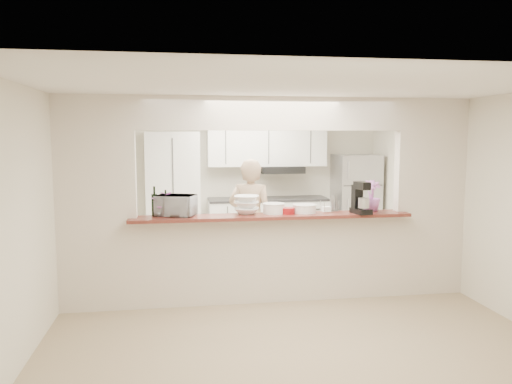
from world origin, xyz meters
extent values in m
plane|color=tan|center=(0.00, 0.00, 0.00)|extent=(6.00, 6.00, 0.00)
cube|color=silver|center=(0.00, 1.55, 0.01)|extent=(5.00, 2.90, 0.01)
cube|color=beige|center=(-2.05, 0.00, 1.25)|extent=(0.90, 0.15, 2.50)
cube|color=beige|center=(2.05, 0.00, 1.25)|extent=(0.90, 0.15, 2.50)
cube|color=beige|center=(0.00, 0.00, 2.30)|extent=(3.20, 0.15, 0.40)
cube|color=beige|center=(0.00, 0.00, 0.53)|extent=(3.20, 0.15, 1.05)
cube|color=brown|center=(0.00, -0.05, 1.07)|extent=(3.40, 0.38, 0.04)
cube|color=silver|center=(-1.20, 2.70, 1.05)|extent=(0.90, 0.60, 2.10)
cube|color=silver|center=(0.45, 2.70, 0.45)|extent=(2.10, 0.60, 0.90)
cube|color=#29292B|center=(0.45, 2.70, 0.92)|extent=(2.10, 0.62, 0.04)
cube|color=silver|center=(0.45, 2.83, 1.88)|extent=(2.10, 0.35, 0.75)
cube|color=black|center=(0.70, 2.72, 1.44)|extent=(0.75, 0.45, 0.12)
cube|color=black|center=(1.20, 2.40, 0.50)|extent=(0.55, 0.02, 0.55)
cube|color=#A7A6AB|center=(2.05, 2.65, 0.85)|extent=(0.75, 0.70, 1.70)
imported|color=pink|center=(-1.30, 0.05, 1.24)|extent=(0.29, 0.25, 0.30)
cylinder|color=black|center=(-1.40, 0.07, 1.22)|extent=(0.07, 0.07, 0.26)
cylinder|color=black|center=(-1.40, 0.07, 1.40)|extent=(0.02, 0.02, 0.09)
cylinder|color=black|center=(-1.27, 0.07, 1.21)|extent=(0.06, 0.06, 0.23)
cylinder|color=black|center=(-1.27, 0.07, 1.36)|extent=(0.02, 0.02, 0.08)
imported|color=#B0B0B5|center=(-1.15, 0.05, 1.21)|extent=(0.52, 0.43, 0.25)
imported|color=white|center=(-0.30, 0.05, 1.20)|extent=(0.37, 0.37, 0.22)
cylinder|color=white|center=(0.03, 0.03, 1.15)|extent=(0.26, 0.26, 0.12)
cylinder|color=white|center=(0.03, 0.03, 1.21)|extent=(0.27, 0.27, 0.01)
cylinder|color=white|center=(0.42, 0.03, 1.14)|extent=(0.29, 0.29, 0.10)
cylinder|color=white|center=(0.42, 0.03, 1.19)|extent=(0.30, 0.30, 0.01)
cylinder|color=maroon|center=(0.20, -0.03, 1.13)|extent=(0.16, 0.16, 0.08)
cylinder|color=beige|center=(0.40, 0.08, 1.12)|extent=(0.14, 0.14, 0.06)
cube|color=silver|center=(0.75, 0.05, 1.10)|extent=(0.24, 0.17, 0.01)
cube|color=white|center=(0.75, 0.05, 1.13)|extent=(0.11, 0.11, 0.05)
cube|color=black|center=(1.08, -0.15, 1.12)|extent=(0.22, 0.29, 0.07)
cube|color=black|center=(1.06, -0.06, 1.30)|extent=(0.13, 0.12, 0.28)
cube|color=black|center=(1.09, -0.16, 1.44)|extent=(0.16, 0.24, 0.09)
cylinder|color=#B7B7BC|center=(1.10, -0.20, 1.23)|extent=(0.13, 0.13, 0.12)
imported|color=#AC66BE|center=(1.30, 0.05, 1.29)|extent=(0.24, 0.24, 0.39)
imported|color=tan|center=(-0.14, 0.80, 0.86)|extent=(0.74, 0.62, 1.72)
camera|label=1|loc=(-1.12, -5.90, 2.04)|focal=35.00mm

